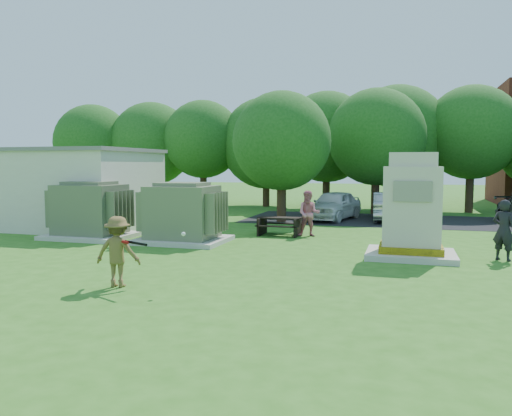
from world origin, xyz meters
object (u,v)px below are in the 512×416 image
(transformer_left, at_px, (90,211))
(batter, at_px, (118,252))
(transformer_right, at_px, (183,214))
(car_silver_a, at_px, (389,206))
(picnic_table, at_px, (280,224))
(car_white, at_px, (334,205))
(person_by_generator, at_px, (504,230))
(generator_cabinet, at_px, (412,212))
(person_at_picnic, at_px, (309,214))

(transformer_left, height_order, batter, transformer_left)
(transformer_right, bearing_deg, car_silver_a, 53.44)
(transformer_right, relative_size, picnic_table, 1.85)
(batter, distance_m, car_white, 15.02)
(transformer_left, relative_size, person_by_generator, 1.74)
(transformer_left, xyz_separation_m, car_white, (7.74, 8.57, -0.26))
(picnic_table, distance_m, car_silver_a, 7.39)
(person_by_generator, bearing_deg, picnic_table, 9.91)
(picnic_table, relative_size, batter, 1.04)
(generator_cabinet, bearing_deg, picnic_table, 144.85)
(car_silver_a, bearing_deg, car_white, 4.49)
(transformer_right, xyz_separation_m, batter, (1.34, -6.21, -0.19))
(batter, height_order, car_white, batter)
(picnic_table, xyz_separation_m, car_silver_a, (3.81, 6.33, 0.25))
(person_at_picnic, bearing_deg, person_by_generator, -31.37)
(picnic_table, bearing_deg, car_silver_a, 58.99)
(transformer_left, relative_size, batter, 1.92)
(transformer_right, xyz_separation_m, person_by_generator, (10.02, -0.49, -0.11))
(transformer_right, distance_m, person_at_picnic, 4.71)
(generator_cabinet, height_order, batter, generator_cabinet)
(person_by_generator, bearing_deg, person_at_picnic, 6.16)
(picnic_table, relative_size, car_white, 0.39)
(person_at_picnic, bearing_deg, car_white, 84.44)
(transformer_right, bearing_deg, person_by_generator, -2.77)
(transformer_right, distance_m, car_silver_a, 11.12)
(person_by_generator, xyz_separation_m, person_at_picnic, (-6.10, 3.09, -0.00))
(person_by_generator, distance_m, car_silver_a, 10.01)
(person_by_generator, distance_m, person_at_picnic, 6.84)
(generator_cabinet, xyz_separation_m, batter, (-6.20, -5.47, -0.54))
(picnic_table, height_order, batter, batter)
(transformer_left, bearing_deg, batter, -50.92)
(batter, distance_m, person_at_picnic, 9.19)
(transformer_right, distance_m, picnic_table, 3.87)
(transformer_left, xyz_separation_m, person_by_generator, (13.72, -0.49, -0.11))
(transformer_left, height_order, generator_cabinet, generator_cabinet)
(transformer_left, distance_m, transformer_right, 3.70)
(person_by_generator, bearing_deg, transformer_left, 31.01)
(transformer_left, relative_size, generator_cabinet, 0.99)
(person_by_generator, height_order, car_silver_a, person_by_generator)
(transformer_left, distance_m, batter, 8.00)
(generator_cabinet, distance_m, person_by_generator, 2.53)
(generator_cabinet, height_order, person_at_picnic, generator_cabinet)
(person_at_picnic, relative_size, car_silver_a, 0.41)
(transformer_right, bearing_deg, picnic_table, 42.67)
(person_by_generator, xyz_separation_m, car_white, (-5.99, 9.05, -0.15))
(person_by_generator, distance_m, car_white, 10.85)
(transformer_left, height_order, car_white, transformer_left)
(transformer_left, distance_m, car_white, 11.55)
(transformer_right, height_order, picnic_table, transformer_right)
(person_by_generator, bearing_deg, transformer_right, 30.27)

